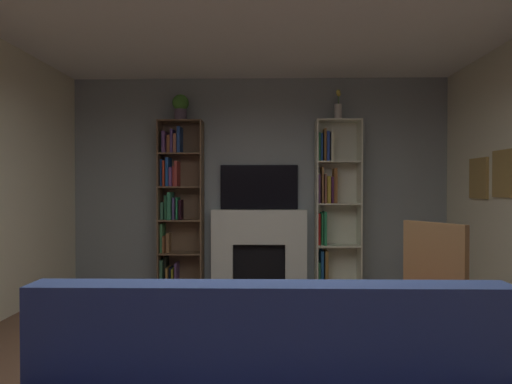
{
  "coord_description": "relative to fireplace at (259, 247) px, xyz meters",
  "views": [
    {
      "loc": [
        0.09,
        -2.65,
        1.36
      ],
      "look_at": [
        0.0,
        1.27,
        1.3
      ],
      "focal_mm": 29.65,
      "sensor_mm": 36.0,
      "label": 1
    }
  ],
  "objects": [
    {
      "name": "armchair",
      "position": [
        1.31,
        -2.38,
        -0.01
      ],
      "size": [
        0.82,
        0.81,
        1.06
      ],
      "color": "brown",
      "rests_on": "ground_plane"
    },
    {
      "name": "fireplace",
      "position": [
        0.0,
        0.0,
        0.0
      ],
      "size": [
        1.39,
        0.48,
        1.03
      ],
      "color": "white",
      "rests_on": "ground_plane"
    },
    {
      "name": "bookshelf_right",
      "position": [
        0.99,
        -0.02,
        0.6
      ],
      "size": [
        0.59,
        0.31,
        2.24
      ],
      "color": "silver",
      "rests_on": "ground_plane"
    },
    {
      "name": "wall_back_accent",
      "position": [
        0.0,
        0.13,
        0.89
      ],
      "size": [
        5.26,
        0.06,
        2.84
      ],
      "primitive_type": "cube",
      "color": "gray",
      "rests_on": "ground_plane"
    },
    {
      "name": "vase_with_flowers",
      "position": [
        1.06,
        -0.05,
        1.86
      ],
      "size": [
        0.1,
        0.1,
        0.41
      ],
      "color": "silver",
      "rests_on": "bookshelf_right"
    },
    {
      "name": "coffee_table",
      "position": [
        0.11,
        -3.43,
        -0.2
      ],
      "size": [
        0.96,
        0.4,
        0.39
      ],
      "color": "brown",
      "rests_on": "ground_plane"
    },
    {
      "name": "tv",
      "position": [
        0.0,
        0.07,
        0.81
      ],
      "size": [
        1.06,
        0.06,
        0.61
      ],
      "primitive_type": "cube",
      "color": "black",
      "rests_on": "fireplace"
    },
    {
      "name": "potted_plant",
      "position": [
        -1.06,
        -0.05,
        1.9
      ],
      "size": [
        0.22,
        0.22,
        0.35
      ],
      "color": "#564B5B",
      "rests_on": "bookshelf_left"
    },
    {
      "name": "bookshelf_left",
      "position": [
        -1.13,
        -0.01,
        0.61
      ],
      "size": [
        0.59,
        0.29,
        2.24
      ],
      "color": "brown",
      "rests_on": "ground_plane"
    }
  ]
}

